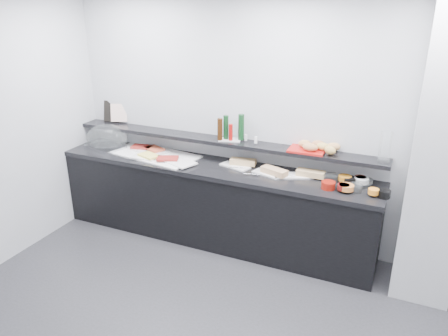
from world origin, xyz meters
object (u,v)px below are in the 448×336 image
at_px(condiment_tray, 230,140).
at_px(bread_tray, 307,150).
at_px(framed_print, 112,111).
at_px(carafe, 385,147).
at_px(cloche_base, 105,147).
at_px(sandwich_plate_mid, 267,174).

distance_m(condiment_tray, bread_tray, 0.86).
bearing_deg(framed_print, carafe, -11.18).
bearing_deg(carafe, framed_print, 177.48).
height_order(framed_print, carafe, carafe).
relative_size(cloche_base, carafe, 1.50).
xyz_separation_m(cloche_base, sandwich_plate_mid, (2.05, 0.03, -0.01)).
relative_size(framed_print, condiment_tray, 1.11).
relative_size(sandwich_plate_mid, condiment_tray, 1.32).
height_order(sandwich_plate_mid, framed_print, framed_print).
xyz_separation_m(cloche_base, condiment_tray, (1.55, 0.20, 0.24)).
bearing_deg(bread_tray, cloche_base, -176.51).
relative_size(sandwich_plate_mid, bread_tray, 0.85).
bearing_deg(carafe, bread_tray, 177.69).
relative_size(framed_print, bread_tray, 0.72).
xyz_separation_m(sandwich_plate_mid, bread_tray, (0.35, 0.17, 0.25)).
xyz_separation_m(cloche_base, framed_print, (-0.10, 0.31, 0.36)).
height_order(cloche_base, carafe, carafe).
distance_m(cloche_base, carafe, 3.17).
distance_m(sandwich_plate_mid, condiment_tray, 0.59).
height_order(bread_tray, carafe, carafe).
distance_m(sandwich_plate_mid, framed_print, 2.20).
height_order(condiment_tray, bread_tray, bread_tray).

